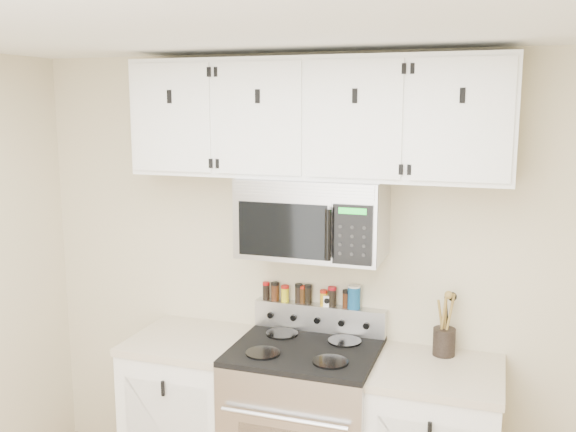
{
  "coord_description": "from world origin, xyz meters",
  "views": [
    {
      "loc": [
        0.94,
        -1.66,
        2.22
      ],
      "look_at": [
        -0.1,
        1.45,
        1.65
      ],
      "focal_mm": 40.0,
      "sensor_mm": 36.0,
      "label": 1
    }
  ],
  "objects_px": {
    "range": "(305,429)",
    "salt_canister": "(354,297)",
    "utensil_crock": "(444,339)",
    "microwave": "(313,218)"
  },
  "relations": [
    {
      "from": "microwave",
      "to": "salt_canister",
      "type": "height_order",
      "value": "microwave"
    },
    {
      "from": "range",
      "to": "salt_canister",
      "type": "height_order",
      "value": "salt_canister"
    },
    {
      "from": "utensil_crock",
      "to": "salt_canister",
      "type": "relative_size",
      "value": 2.58
    },
    {
      "from": "microwave",
      "to": "salt_canister",
      "type": "relative_size",
      "value": 5.78
    },
    {
      "from": "utensil_crock",
      "to": "salt_canister",
      "type": "bearing_deg",
      "value": 171.62
    },
    {
      "from": "range",
      "to": "utensil_crock",
      "type": "relative_size",
      "value": 3.24
    },
    {
      "from": "microwave",
      "to": "utensil_crock",
      "type": "relative_size",
      "value": 2.24
    },
    {
      "from": "utensil_crock",
      "to": "salt_canister",
      "type": "height_order",
      "value": "utensil_crock"
    },
    {
      "from": "range",
      "to": "utensil_crock",
      "type": "xyz_separation_m",
      "value": [
        0.7,
        0.21,
        0.52
      ]
    },
    {
      "from": "range",
      "to": "utensil_crock",
      "type": "bearing_deg",
      "value": 16.57
    }
  ]
}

